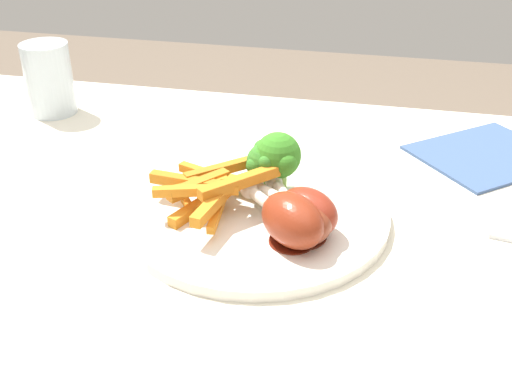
% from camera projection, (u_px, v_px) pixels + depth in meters
% --- Properties ---
extents(dining_table, '(1.12, 0.66, 0.75)m').
position_uv_depth(dining_table, '(225.00, 287.00, 0.77)').
color(dining_table, silver).
rests_on(dining_table, ground_plane).
extents(dinner_plate, '(0.29, 0.29, 0.01)m').
position_uv_depth(dinner_plate, '(256.00, 213.00, 0.67)').
color(dinner_plate, white).
rests_on(dinner_plate, dining_table).
extents(broccoli_floret_front, '(0.04, 0.05, 0.06)m').
position_uv_depth(broccoli_floret_front, '(265.00, 162.00, 0.69)').
color(broccoli_floret_front, '#7DB64F').
rests_on(broccoli_floret_front, dinner_plate).
extents(broccoli_floret_middle, '(0.05, 0.05, 0.07)m').
position_uv_depth(broccoli_floret_middle, '(276.00, 157.00, 0.68)').
color(broccoli_floret_middle, '#8BBC50').
rests_on(broccoli_floret_middle, dinner_plate).
extents(carrot_fries_pile, '(0.14, 0.15, 0.04)m').
position_uv_depth(carrot_fries_pile, '(209.00, 188.00, 0.66)').
color(carrot_fries_pile, orange).
rests_on(carrot_fries_pile, dinner_plate).
extents(chicken_drumstick_near, '(0.11, 0.09, 0.05)m').
position_uv_depth(chicken_drumstick_near, '(304.00, 210.00, 0.62)').
color(chicken_drumstick_near, '#611A0F').
rests_on(chicken_drumstick_near, dinner_plate).
extents(chicken_drumstick_far, '(0.10, 0.13, 0.04)m').
position_uv_depth(chicken_drumstick_far, '(300.00, 216.00, 0.62)').
color(chicken_drumstick_far, '#571E11').
rests_on(chicken_drumstick_far, dinner_plate).
extents(chicken_drumstick_extra, '(0.11, 0.11, 0.05)m').
position_uv_depth(chicken_drumstick_extra, '(290.00, 219.00, 0.61)').
color(chicken_drumstick_extra, '#611B0E').
rests_on(chicken_drumstick_extra, dinner_plate).
extents(water_glass, '(0.07, 0.07, 0.10)m').
position_uv_depth(water_glass, '(49.00, 79.00, 0.91)').
color(water_glass, silver).
rests_on(water_glass, dining_table).
extents(napkin, '(0.22, 0.22, 0.00)m').
position_uv_depth(napkin, '(487.00, 155.00, 0.80)').
color(napkin, '#3D5684').
rests_on(napkin, dining_table).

